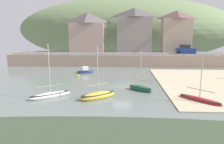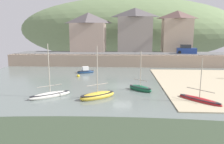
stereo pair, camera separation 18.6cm
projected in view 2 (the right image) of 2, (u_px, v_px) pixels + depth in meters
The scene contains 13 objects.
ground at pixel (138, 112), 18.63m from camera, with size 48.00×41.00×0.61m.
quay_seawall at pixel (124, 60), 45.06m from camera, with size 48.00×9.40×2.40m.
hillside_backdrop at pixel (129, 30), 80.79m from camera, with size 80.00×44.00×22.69m.
waterfront_building_left at pixel (88, 32), 52.09m from camera, with size 8.30×5.90×9.18m.
waterfront_building_centre at pixel (135, 30), 51.34m from camera, with size 8.32×4.31×10.21m.
waterfront_building_right at pixel (177, 31), 50.82m from camera, with size 6.94×4.31×9.55m.
motorboat_with_cabin at pixel (98, 95), 23.17m from camera, with size 4.12×3.59×5.74m.
sailboat_tall_mast at pixel (199, 100), 21.89m from camera, with size 3.82×4.02×4.58m.
sailboat_far_left at pixel (86, 71), 37.50m from camera, with size 3.11×2.05×1.27m.
sailboat_blue_trim at pixel (50, 95), 23.49m from camera, with size 4.13×3.58×5.96m.
sailboat_white_hull at pixel (140, 88), 26.15m from camera, with size 3.07×2.80×4.97m.
parked_car_near_slipway at pixel (186, 50), 47.07m from camera, with size 4.27×2.15×1.95m.
mooring_buoy at pixel (78, 76), 34.32m from camera, with size 0.45×0.45×0.45m.
Camera 2 is at (0.22, -27.35, 6.96)m, focal length 34.69 mm.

